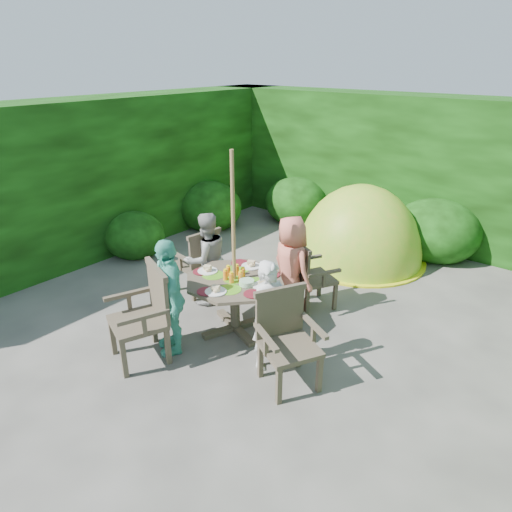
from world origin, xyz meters
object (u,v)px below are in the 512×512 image
Objects in this scene: child_left at (206,259)px; dome_tent at (357,259)px; patio_table at (235,287)px; child_back at (291,267)px; garden_chair_left at (199,261)px; child_front at (170,297)px; garden_chair_back at (309,274)px; garden_chair_right at (286,337)px; garden_chair_front at (145,314)px; parasol_pole at (234,247)px; child_right at (270,316)px.

child_left is 2.82m from dome_tent.
patio_table is 0.80m from child_back.
garden_chair_left reaches higher than patio_table.
patio_table is 2.95m from dome_tent.
child_back is at bearing 103.17° from child_front.
child_back is (-0.10, -0.29, 0.18)m from garden_chair_back.
garden_chair_front reaches higher than garden_chair_right.
garden_chair_left is at bearing 96.86° from garden_chair_right.
patio_table is 0.81m from child_front.
parasol_pole is 3.09m from dome_tent.
garden_chair_right is at bearing -92.79° from child_right.
child_front reaches higher than garden_chair_left.
child_left reaches higher than patio_table.
child_back is 1.60m from child_front.
patio_table is at bearing 97.56° from garden_chair_right.
garden_chair_front is (-0.39, -1.02, -0.04)m from patio_table.
child_left is (-0.75, 0.28, -0.46)m from parasol_pole.
garden_chair_front is 3.98m from dome_tent.
child_front is (-0.56, -1.50, 0.01)m from child_back.
child_front is (-1.03, -0.47, 0.06)m from child_right.
parasol_pole is 0.89× the size of dome_tent.
garden_chair_back is 1.37m from child_right.
parasol_pole is at bearing 76.08° from garden_chair_left.
dome_tent reaches higher than patio_table.
dome_tent is (0.89, 2.60, -0.64)m from child_left.
patio_table is 0.62× the size of dome_tent.
garden_chair_front is 0.80× the size of child_left.
dome_tent is at bearing 42.88° from garden_chair_right.
child_front is at bearing 98.00° from garden_chair_back.
garden_chair_left is at bearing 158.45° from parasol_pole.
garden_chair_front is 0.41× the size of dome_tent.
garden_chair_back is at bearing -91.73° from child_back.
garden_chair_left is 1.36m from child_back.
patio_table is at bearing 90.11° from garden_chair_front.
garden_chair_left is 0.37× the size of dome_tent.
garden_chair_right is (1.03, -0.38, -0.07)m from patio_table.
child_right reaches higher than garden_chair_left.
garden_chair_left is at bearing 31.64° from child_back.
garden_chair_right is 1.04× the size of garden_chair_left.
garden_chair_front is at bearing 97.97° from garden_chair_back.
parasol_pole is (-0.00, 0.00, 0.52)m from patio_table.
dome_tent is at bearing 87.25° from patio_table.
child_left is (-1.13, -0.75, 0.16)m from garden_chair_back.
child_front is 3.72m from dome_tent.
parasol_pole is 1.80× the size of child_right.
parasol_pole is 1.26m from garden_chair_left.
garden_chair_left is 1.54m from garden_chair_back.
child_back reaches higher than child_right.
parasol_pole is 0.94m from child_right.
garden_chair_left is 1.56m from garden_chair_front.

